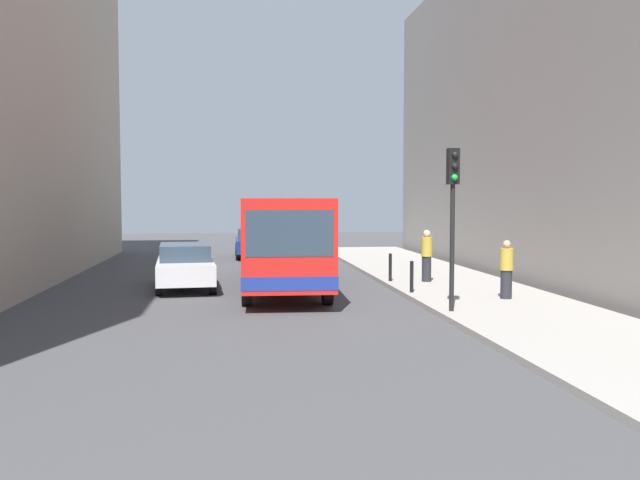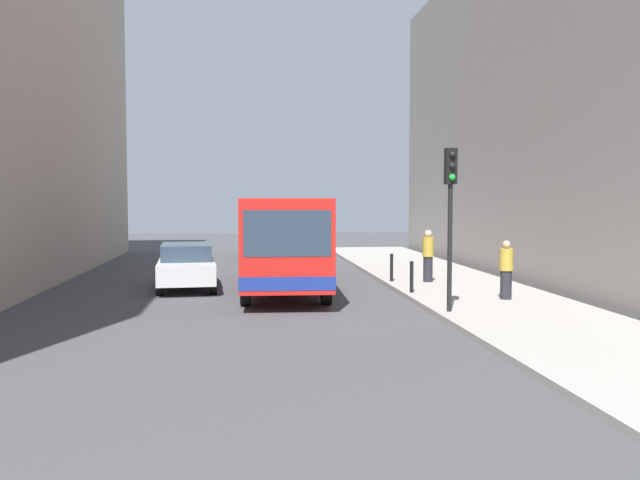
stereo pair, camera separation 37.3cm
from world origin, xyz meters
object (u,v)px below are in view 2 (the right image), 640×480
Objects in this scene: bus at (283,236)px; car_beside_bus at (186,265)px; pedestrian_near_signal at (506,270)px; car_behind_bus at (259,242)px; pedestrian_mid_sidewalk at (428,256)px; bollard_mid at (392,267)px; bollard_near at (412,277)px; traffic_light at (450,198)px.

bus reaches higher than car_beside_bus.
pedestrian_near_signal is (9.26, -4.47, 0.19)m from car_beside_bus.
car_behind_bus is 13.26m from pedestrian_mid_sidewalk.
pedestrian_mid_sidewalk is at bearing -13.09° from bollard_mid.
pedestrian_mid_sidewalk is at bearing 64.83° from bollard_near.
pedestrian_near_signal reaches higher than car_beside_bus.
pedestrian_mid_sidewalk is at bearing 79.73° from traffic_light.
car_behind_bus is (-0.56, 11.69, -0.94)m from bus.
pedestrian_near_signal is 0.94× the size of pedestrian_mid_sidewalk.
traffic_light is (7.04, -6.36, 2.22)m from car_beside_bus.
bollard_near is at bearing -152.69° from pedestrian_near_signal.
bus is at bearing -154.69° from pedestrian_near_signal.
car_behind_bus is (2.66, 11.78, 0.00)m from car_beside_bus.
car_behind_bus is at bearing -85.13° from bus.
pedestrian_near_signal is (2.22, 1.90, -2.03)m from traffic_light.
bollard_near is (-0.10, 3.52, -2.38)m from traffic_light.
car_beside_bus is 12.08m from car_behind_bus.
car_behind_bus reaches higher than bollard_mid.
pedestrian_mid_sidewalk is (5.48, -12.06, 0.25)m from car_behind_bus.
car_behind_bus is 4.63× the size of bollard_mid.
pedestrian_near_signal is at bearing 149.85° from car_beside_bus.
traffic_light is 6.79m from bollard_mid.
bollard_mid is at bearing -179.32° from bus.
car_beside_bus is 1.10× the size of traffic_light.
bus is 3.88m from bollard_mid.
car_beside_bus is 2.56× the size of pedestrian_mid_sidewalk.
pedestrian_mid_sidewalk is (4.92, -0.37, -0.69)m from bus.
pedestrian_near_signal is at bearing -62.52° from bollard_mid.
pedestrian_mid_sidewalk is (1.10, 6.08, -1.97)m from traffic_light.
pedestrian_near_signal is at bearing -35.02° from bollard_near.
pedestrian_near_signal is (2.32, -4.47, 0.35)m from bollard_mid.
bus is at bearing 177.20° from car_beside_bus.
traffic_light is at bearing 103.48° from car_behind_bus.
bus reaches higher than pedestrian_near_signal.
traffic_light is 6.49m from pedestrian_mid_sidewalk.
bus is at bearing -83.99° from pedestrian_mid_sidewalk.
car_beside_bus reaches higher than bollard_mid.
traffic_light is at bearing 133.49° from car_beside_bus.
car_beside_bus is 7.50m from bollard_near.
pedestrian_mid_sidewalk reaches higher than car_behind_bus.
traffic_light is 2.32× the size of pedestrian_mid_sidewalk.
bollard_mid is 5.05m from pedestrian_near_signal.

